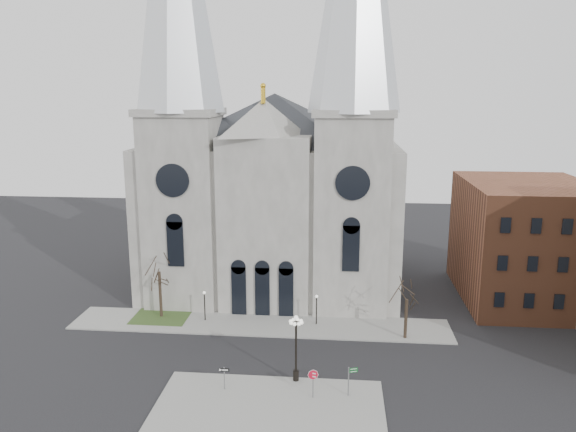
# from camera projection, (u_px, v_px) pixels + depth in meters

# --- Properties ---
(ground) EXTENTS (160.00, 160.00, 0.00)m
(ground) POSITION_uv_depth(u_px,v_px,m) (242.00, 376.00, 48.82)
(ground) COLOR black
(ground) RESTS_ON ground
(sidewalk_near) EXTENTS (18.00, 10.00, 0.14)m
(sidewalk_near) POSITION_uv_depth(u_px,v_px,m) (269.00, 409.00, 43.67)
(sidewalk_near) COLOR gray
(sidewalk_near) RESTS_ON ground
(sidewalk_far) EXTENTS (40.00, 6.00, 0.14)m
(sidewalk_far) POSITION_uv_depth(u_px,v_px,m) (260.00, 324.00, 59.49)
(sidewalk_far) COLOR gray
(sidewalk_far) RESTS_ON ground
(grass_patch) EXTENTS (6.00, 5.00, 0.18)m
(grass_patch) POSITION_uv_depth(u_px,v_px,m) (162.00, 317.00, 61.45)
(grass_patch) COLOR #2E4A1F
(grass_patch) RESTS_ON ground
(cathedral) EXTENTS (33.00, 26.66, 54.00)m
(cathedral) POSITION_uv_depth(u_px,v_px,m) (272.00, 141.00, 67.01)
(cathedral) COLOR gray
(cathedral) RESTS_ON ground
(bg_building_brick) EXTENTS (14.00, 18.00, 14.00)m
(bg_building_brick) POSITION_uv_depth(u_px,v_px,m) (525.00, 241.00, 65.97)
(bg_building_brick) COLOR brown
(bg_building_brick) RESTS_ON ground
(tree_left) EXTENTS (3.20, 3.20, 7.50)m
(tree_left) POSITION_uv_depth(u_px,v_px,m) (159.00, 269.00, 60.26)
(tree_left) COLOR black
(tree_left) RESTS_ON ground
(tree_right) EXTENTS (3.20, 3.20, 6.00)m
(tree_right) POSITION_uv_depth(u_px,v_px,m) (407.00, 297.00, 55.24)
(tree_right) COLOR black
(tree_right) RESTS_ON ground
(ped_lamp_left) EXTENTS (0.32, 0.32, 3.26)m
(ped_lamp_left) POSITION_uv_depth(u_px,v_px,m) (205.00, 301.00, 60.03)
(ped_lamp_left) COLOR black
(ped_lamp_left) RESTS_ON sidewalk_far
(ped_lamp_right) EXTENTS (0.32, 0.32, 3.26)m
(ped_lamp_right) POSITION_uv_depth(u_px,v_px,m) (317.00, 305.00, 58.95)
(ped_lamp_right) COLOR black
(ped_lamp_right) RESTS_ON sidewalk_far
(stop_sign) EXTENTS (0.86, 0.22, 2.44)m
(stop_sign) POSITION_uv_depth(u_px,v_px,m) (313.00, 378.00, 44.82)
(stop_sign) COLOR slate
(stop_sign) RESTS_ON sidewalk_near
(globe_lamp) EXTENTS (1.49, 1.49, 5.90)m
(globe_lamp) POSITION_uv_depth(u_px,v_px,m) (296.00, 340.00, 47.07)
(globe_lamp) COLOR black
(globe_lamp) RESTS_ON sidewalk_near
(one_way_sign) EXTENTS (0.87, 0.09, 1.99)m
(one_way_sign) POSITION_uv_depth(u_px,v_px,m) (224.00, 374.00, 46.16)
(one_way_sign) COLOR slate
(one_way_sign) RESTS_ON sidewalk_near
(street_name_sign) EXTENTS (0.77, 0.29, 2.49)m
(street_name_sign) POSITION_uv_depth(u_px,v_px,m) (350.00, 379.00, 45.17)
(street_name_sign) COLOR slate
(street_name_sign) RESTS_ON sidewalk_near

